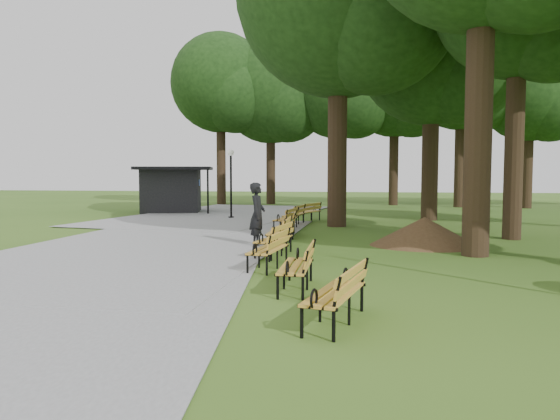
# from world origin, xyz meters

# --- Properties ---
(ground) EXTENTS (100.00, 100.00, 0.00)m
(ground) POSITION_xyz_m (0.00, 0.00, 0.00)
(ground) COLOR #355B1A
(ground) RESTS_ON ground
(path) EXTENTS (12.00, 38.00, 0.06)m
(path) POSITION_xyz_m (-4.00, 3.00, 0.03)
(path) COLOR gray
(path) RESTS_ON ground
(person) EXTENTS (0.47, 0.71, 1.92)m
(person) POSITION_xyz_m (-0.73, 2.75, 0.96)
(person) COLOR black
(person) RESTS_ON ground
(kiosk) EXTENTS (4.79, 4.39, 2.56)m
(kiosk) POSITION_xyz_m (-8.12, 15.57, 1.28)
(kiosk) COLOR black
(kiosk) RESTS_ON ground
(lamp_post) EXTENTS (0.32, 0.32, 3.37)m
(lamp_post) POSITION_xyz_m (-3.82, 12.06, 2.40)
(lamp_post) COLOR black
(lamp_post) RESTS_ON ground
(dirt_mound) EXTENTS (2.74, 2.74, 0.88)m
(dirt_mound) POSITION_xyz_m (4.28, 3.50, 0.44)
(dirt_mound) COLOR #47301C
(dirt_mound) RESTS_ON ground
(bench_0) EXTENTS (1.06, 2.00, 0.88)m
(bench_0) POSITION_xyz_m (1.93, -5.18, 0.44)
(bench_0) COLOR gold
(bench_0) RESTS_ON ground
(bench_1) EXTENTS (0.64, 1.90, 0.88)m
(bench_1) POSITION_xyz_m (1.11, -3.03, 0.44)
(bench_1) COLOR gold
(bench_1) RESTS_ON ground
(bench_2) EXTENTS (0.88, 1.97, 0.88)m
(bench_2) POSITION_xyz_m (0.22, -0.91, 0.44)
(bench_2) COLOR gold
(bench_2) RESTS_ON ground
(bench_3) EXTENTS (0.97, 1.98, 0.88)m
(bench_3) POSITION_xyz_m (0.06, 0.95, 0.44)
(bench_3) COLOR gold
(bench_3) RESTS_ON ground
(bench_4) EXTENTS (0.66, 1.91, 0.88)m
(bench_4) POSITION_xyz_m (-0.08, 2.75, 0.44)
(bench_4) COLOR gold
(bench_4) RESTS_ON ground
(bench_5) EXTENTS (0.81, 1.95, 0.88)m
(bench_5) POSITION_xyz_m (-0.15, 5.20, 0.44)
(bench_5) COLOR gold
(bench_5) RESTS_ON ground
(bench_6) EXTENTS (0.91, 1.97, 0.88)m
(bench_6) POSITION_xyz_m (-0.48, 7.21, 0.44)
(bench_6) COLOR gold
(bench_6) RESTS_ON ground
(bench_7) EXTENTS (0.91, 1.97, 0.88)m
(bench_7) POSITION_xyz_m (-0.41, 9.21, 0.44)
(bench_7) COLOR gold
(bench_7) RESTS_ON ground
(bench_8) EXTENTS (1.28, 2.00, 0.88)m
(bench_8) POSITION_xyz_m (0.02, 11.02, 0.44)
(bench_8) COLOR gold
(bench_8) RESTS_ON ground
(lawn_tree_4) EXTENTS (7.16, 7.16, 11.59)m
(lawn_tree_4) POSITION_xyz_m (5.62, 12.61, 7.96)
(lawn_tree_4) COLOR black
(lawn_tree_4) RESTS_ON ground
(tree_backdrop) EXTENTS (35.55, 9.53, 15.90)m
(tree_backdrop) POSITION_xyz_m (6.77, 23.35, 7.95)
(tree_backdrop) COLOR black
(tree_backdrop) RESTS_ON ground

